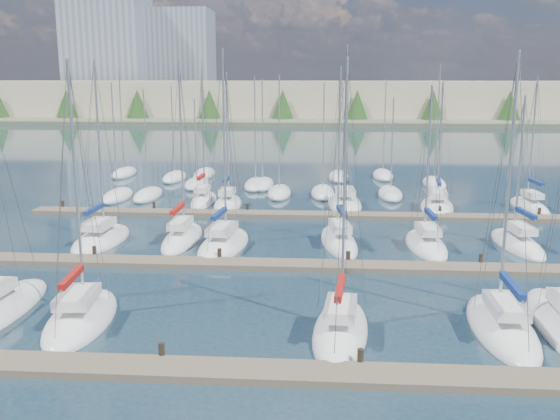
# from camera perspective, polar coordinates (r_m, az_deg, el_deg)

# --- Properties ---
(ground) EXTENTS (400.00, 400.00, 0.00)m
(ground) POSITION_cam_1_polar(r_m,az_deg,el_deg) (80.97, 2.37, 4.11)
(ground) COLOR #233946
(ground) RESTS_ON ground
(dock_near) EXTENTS (44.00, 1.93, 1.10)m
(dock_near) POSITION_cam_1_polar(r_m,az_deg,el_deg) (24.97, -2.06, -14.60)
(dock_near) COLOR #6B5E4C
(dock_near) RESTS_ON ground
(dock_mid) EXTENTS (44.00, 1.93, 1.10)m
(dock_mid) POSITION_cam_1_polar(r_m,az_deg,el_deg) (37.94, 0.22, -5.04)
(dock_mid) COLOR #6B5E4C
(dock_mid) RESTS_ON ground
(dock_far) EXTENTS (44.00, 1.93, 1.10)m
(dock_far) POSITION_cam_1_polar(r_m,az_deg,el_deg) (51.45, 1.29, -0.42)
(dock_far) COLOR #6B5E4C
(dock_far) RESTS_ON ground
(sailboat_l) EXTENTS (2.81, 7.58, 11.53)m
(sailboat_l) POSITION_cam_1_polar(r_m,az_deg,el_deg) (43.41, 13.21, -3.11)
(sailboat_l) COLOR white
(sailboat_l) RESTS_ON ground
(sailboat_c) EXTENTS (3.60, 7.91, 12.89)m
(sailboat_c) POSITION_cam_1_polar(r_m,az_deg,el_deg) (31.37, -17.73, -9.37)
(sailboat_c) COLOR white
(sailboat_c) RESTS_ON ground
(sailboat_o) EXTENTS (2.50, 6.55, 12.47)m
(sailboat_o) POSITION_cam_1_polar(r_m,az_deg,el_deg) (55.74, -4.80, 0.57)
(sailboat_o) COLOR white
(sailboat_o) RESTS_ON ground
(sailboat_j) EXTENTS (3.64, 8.51, 13.88)m
(sailboat_j) POSITION_cam_1_polar(r_m,az_deg,el_deg) (42.58, -5.17, -3.12)
(sailboat_j) COLOR white
(sailboat_j) RESTS_ON ground
(sailboat_q) EXTENTS (3.78, 8.26, 11.65)m
(sailboat_q) POSITION_cam_1_polar(r_m,az_deg,el_deg) (56.26, 14.15, 0.32)
(sailboat_q) COLOR white
(sailboat_q) RESTS_ON ground
(sailboat_r) EXTENTS (2.67, 7.36, 12.08)m
(sailboat_r) POSITION_cam_1_polar(r_m,az_deg,el_deg) (58.55, 21.86, 0.29)
(sailboat_r) COLOR white
(sailboat_r) RESTS_ON ground
(sailboat_d) EXTENTS (3.13, 8.03, 12.94)m
(sailboat_d) POSITION_cam_1_polar(r_m,az_deg,el_deg) (28.73, 5.55, -10.84)
(sailboat_d) COLOR white
(sailboat_d) RESTS_ON ground
(sailboat_k) EXTENTS (3.29, 8.54, 12.74)m
(sailboat_k) POSITION_cam_1_polar(r_m,az_deg,el_deg) (43.32, 5.40, -2.85)
(sailboat_k) COLOR white
(sailboat_k) RESTS_ON ground
(sailboat_h) EXTENTS (3.21, 7.93, 13.23)m
(sailboat_h) POSITION_cam_1_polar(r_m,az_deg,el_deg) (45.45, -16.03, -2.58)
(sailboat_h) COLOR white
(sailboat_h) RESTS_ON ground
(sailboat_e) EXTENTS (2.80, 8.36, 13.25)m
(sailboat_e) POSITION_cam_1_polar(r_m,az_deg,el_deg) (30.64, 19.62, -10.03)
(sailboat_e) COLOR white
(sailboat_e) RESTS_ON ground
(sailboat_p) EXTENTS (3.35, 8.94, 14.79)m
(sailboat_p) POSITION_cam_1_polar(r_m,az_deg,el_deg) (56.20, 5.92, 0.63)
(sailboat_p) COLOR white
(sailboat_p) RESTS_ON ground
(sailboat_i) EXTENTS (2.35, 8.06, 13.25)m
(sailboat_i) POSITION_cam_1_polar(r_m,az_deg,el_deg) (44.46, -8.93, -2.54)
(sailboat_i) COLOR white
(sailboat_i) RESTS_ON ground
(sailboat_n) EXTENTS (2.07, 6.77, 12.49)m
(sailboat_n) POSITION_cam_1_polar(r_m,az_deg,el_deg) (57.49, -7.00, 0.89)
(sailboat_n) COLOR white
(sailboat_n) RESTS_ON ground
(sailboat_m) EXTENTS (3.08, 7.81, 10.85)m
(sailboat_m) POSITION_cam_1_polar(r_m,az_deg,el_deg) (45.48, 20.86, -2.90)
(sailboat_m) COLOR white
(sailboat_m) RESTS_ON ground
(distant_boats) EXTENTS (36.93, 20.75, 13.30)m
(distant_boats) POSITION_cam_1_polar(r_m,az_deg,el_deg) (65.21, -1.91, 2.40)
(distant_boats) COLOR #9EA0A5
(distant_boats) RESTS_ON ground
(shoreline) EXTENTS (400.00, 60.00, 38.00)m
(shoreline) POSITION_cam_1_polar(r_m,az_deg,el_deg) (170.68, -1.16, 10.89)
(shoreline) COLOR #666B51
(shoreline) RESTS_ON ground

